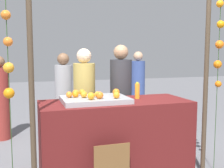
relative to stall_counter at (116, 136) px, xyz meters
name	(u,v)px	position (x,y,z in m)	size (l,w,h in m)	color
stall_counter	(116,136)	(0.00, 0.00, 0.00)	(1.88, 0.76, 0.92)	#5B1919
orange_tray	(95,100)	(-0.27, 0.01, 0.49)	(0.81, 0.59, 0.06)	#9EA0A5
orange_0	(76,93)	(-0.48, 0.15, 0.56)	(0.08, 0.08, 0.08)	orange
orange_1	(116,92)	(0.02, 0.05, 0.56)	(0.09, 0.09, 0.09)	orange
orange_2	(100,95)	(-0.24, -0.12, 0.56)	(0.09, 0.09, 0.09)	orange
orange_3	(91,96)	(-0.35, -0.15, 0.56)	(0.09, 0.09, 0.09)	orange
orange_4	(116,95)	(-0.05, -0.16, 0.56)	(0.08, 0.08, 0.08)	orange
orange_5	(82,92)	(-0.39, 0.21, 0.56)	(0.08, 0.08, 0.08)	orange
orange_6	(69,95)	(-0.57, 0.07, 0.56)	(0.08, 0.08, 0.08)	orange
orange_7	(97,94)	(-0.24, 0.00, 0.56)	(0.07, 0.07, 0.07)	orange
orange_8	(84,95)	(-0.40, 0.01, 0.56)	(0.08, 0.08, 0.08)	orange
orange_9	(75,95)	(-0.50, 0.06, 0.56)	(0.07, 0.07, 0.07)	orange
juice_bottle	(137,91)	(0.34, 0.10, 0.56)	(0.07, 0.07, 0.22)	orange
vendor_left	(85,106)	(-0.25, 0.69, 0.28)	(0.32, 0.32, 1.59)	tan
vendor_right	(121,102)	(0.32, 0.69, 0.31)	(0.33, 0.33, 1.65)	#333338
crowd_person_0	(64,100)	(-0.44, 1.54, 0.25)	(0.31, 0.31, 1.52)	#99999E
crowd_person_1	(138,89)	(1.34, 2.42, 0.27)	(0.31, 0.31, 1.56)	#384C8C
crowd_person_2	(1,101)	(-1.50, 1.88, 0.23)	(0.30, 0.30, 1.47)	maroon
canopy_post_left	(32,89)	(-1.02, -0.42, 0.70)	(0.06, 0.06, 2.32)	#473828
canopy_post_right	(206,83)	(1.02, -0.42, 0.70)	(0.06, 0.06, 2.32)	#473828
garland_strand_left	(7,45)	(-1.23, -0.47, 1.13)	(0.11, 0.11, 2.21)	#2D4C23
garland_strand_right	(219,46)	(1.20, -0.41, 1.15)	(0.11, 0.11, 2.21)	#2D4C23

